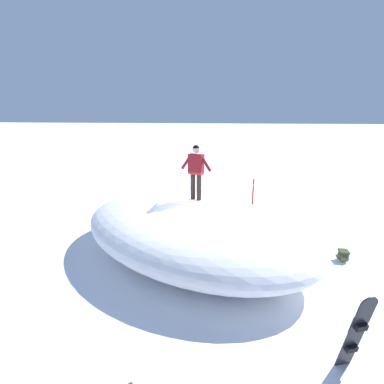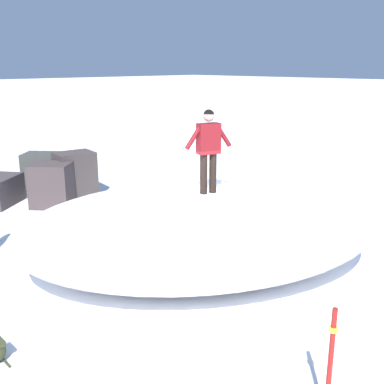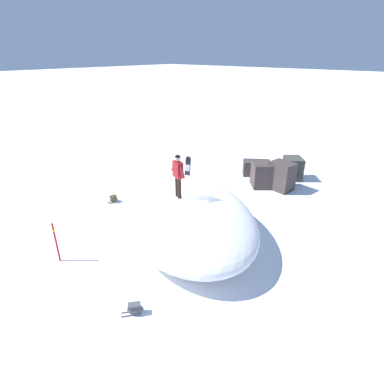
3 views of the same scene
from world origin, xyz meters
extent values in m
plane|color=white|center=(0.00, 0.00, 0.00)|extent=(240.00, 240.00, 0.00)
ellipsoid|color=white|center=(0.23, -0.45, 0.83)|extent=(8.92, 8.02, 1.66)
cylinder|color=black|center=(0.24, -0.77, 2.05)|extent=(0.14, 0.14, 0.78)
cylinder|color=black|center=(0.05, -0.71, 2.05)|extent=(0.14, 0.14, 0.78)
cube|color=maroon|center=(0.15, -0.74, 2.73)|extent=(0.48, 0.35, 0.58)
sphere|color=beige|center=(0.15, -0.74, 3.15)|extent=(0.21, 0.21, 0.21)
cylinder|color=maroon|center=(0.43, -0.84, 2.78)|extent=(0.38, 0.20, 0.48)
cylinder|color=maroon|center=(-0.14, -0.64, 2.78)|extent=(0.38, 0.20, 0.48)
sphere|color=black|center=(0.15, -0.74, 3.17)|extent=(0.20, 0.20, 0.20)
cube|color=black|center=(-2.90, 3.14, 0.70)|extent=(0.37, 0.36, 1.41)
cylinder|color=black|center=(-2.95, 3.27, 1.41)|extent=(0.30, 0.16, 0.29)
cube|color=#B2B2B7|center=(-2.91, 3.15, 0.96)|extent=(0.26, 0.15, 0.34)
cube|color=black|center=(-2.93, 3.23, 0.96)|extent=(0.21, 0.14, 0.12)
cube|color=black|center=(-2.90, 3.14, 0.45)|extent=(0.21, 0.14, 0.12)
ellipsoid|color=#383D23|center=(-4.19, -0.68, 0.15)|extent=(0.31, 0.34, 0.31)
ellipsoid|color=#4B5131|center=(-4.19, -0.54, 0.11)|extent=(0.23, 0.10, 0.15)
cube|color=#383D23|center=(-4.19, -0.68, 0.28)|extent=(0.26, 0.29, 0.06)
cylinder|color=#383D23|center=(-4.28, -0.86, 0.01)|extent=(0.04, 0.23, 0.04)
cylinder|color=#383D23|center=(-4.11, -0.87, 0.01)|extent=(0.04, 0.23, 0.04)
ellipsoid|color=#4C4C51|center=(1.91, -4.38, 0.16)|extent=(0.44, 0.47, 0.33)
ellipsoid|color=slate|center=(2.02, -4.23, 0.11)|extent=(0.21, 0.20, 0.16)
cube|color=#4C4C51|center=(1.91, -4.38, 0.30)|extent=(0.37, 0.40, 0.06)
cylinder|color=#4C4C51|center=(1.72, -4.52, 0.01)|extent=(0.20, 0.25, 0.04)
cylinder|color=#4C4C51|center=(1.83, -4.60, 0.01)|extent=(0.20, 0.25, 0.04)
cylinder|color=#A51E19|center=(-1.85, -4.58, 0.74)|extent=(0.06, 0.06, 1.47)
cylinder|color=yellow|center=(-1.85, -4.58, 1.21)|extent=(0.10, 0.10, 0.06)
cube|color=#41393A|center=(-0.91, 6.80, 0.43)|extent=(1.64, 1.51, 0.85)
cube|color=#3E403D|center=(0.90, 7.66, 0.61)|extent=(1.43, 1.45, 1.21)
cube|color=#433737|center=(0.13, 5.58, 0.64)|extent=(1.48, 1.49, 1.29)
cube|color=#3F3736|center=(1.10, 5.87, 0.73)|extent=(1.29, 1.07, 1.46)
camera|label=1|loc=(-0.84, 7.07, 4.12)|focal=25.81mm
camera|label=2|loc=(-6.23, -6.74, 4.10)|focal=43.38mm
camera|label=3|loc=(7.15, -8.01, 6.53)|focal=28.55mm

